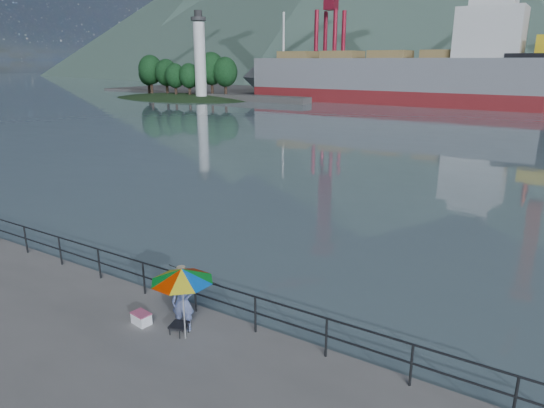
% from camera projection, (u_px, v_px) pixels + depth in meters
% --- Properties ---
extents(harbor_water, '(500.00, 280.00, 0.00)m').
position_uv_depth(harbor_water, '(541.00, 89.00, 117.93)').
color(harbor_water, slate).
rests_on(harbor_water, ground).
extents(guardrail, '(22.00, 0.06, 1.03)m').
position_uv_depth(guardrail, '(169.00, 286.00, 13.84)').
color(guardrail, '#2D3033').
rests_on(guardrail, ground).
extents(lighthouse_islet, '(48.00, 26.40, 19.20)m').
position_uv_depth(lighthouse_islet, '(180.00, 96.00, 90.91)').
color(lighthouse_islet, '#263F1E').
rests_on(lighthouse_islet, ground).
extents(fisherman, '(0.70, 0.59, 1.61)m').
position_uv_depth(fisherman, '(183.00, 301.00, 12.35)').
color(fisherman, '#1B3895').
rests_on(fisherman, ground).
extents(beach_umbrella, '(2.00, 2.00, 1.90)m').
position_uv_depth(beach_umbrella, '(182.00, 275.00, 11.67)').
color(beach_umbrella, white).
rests_on(beach_umbrella, ground).
extents(folding_stool, '(0.53, 0.53, 0.28)m').
position_uv_depth(folding_stool, '(179.00, 329.00, 12.32)').
color(folding_stool, black).
rests_on(folding_stool, ground).
extents(cooler_bag, '(0.54, 0.40, 0.29)m').
position_uv_depth(cooler_bag, '(141.00, 319.00, 12.80)').
color(cooler_bag, white).
rests_on(cooler_bag, ground).
extents(fishing_rod, '(0.40, 1.80, 1.29)m').
position_uv_depth(fishing_rod, '(199.00, 305.00, 13.81)').
color(fishing_rod, black).
rests_on(fishing_rod, ground).
extents(bulk_carrier, '(47.40, 8.20, 14.50)m').
position_uv_depth(bulk_carrier, '(398.00, 76.00, 78.89)').
color(bulk_carrier, maroon).
rests_on(bulk_carrier, ground).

